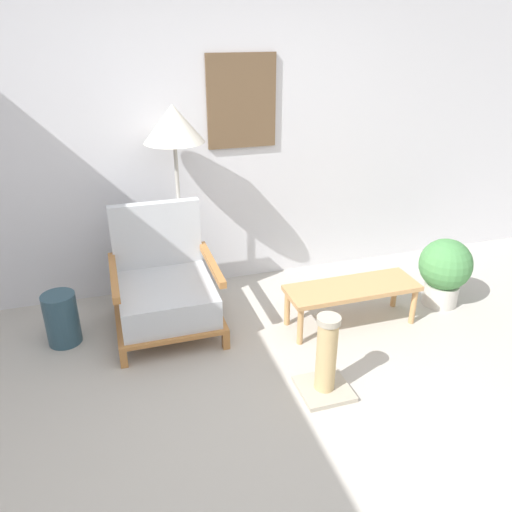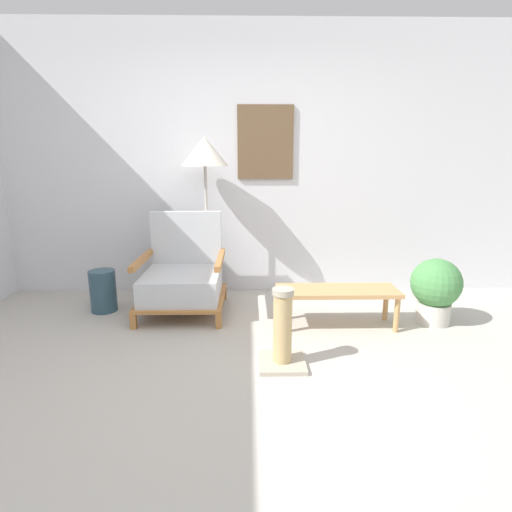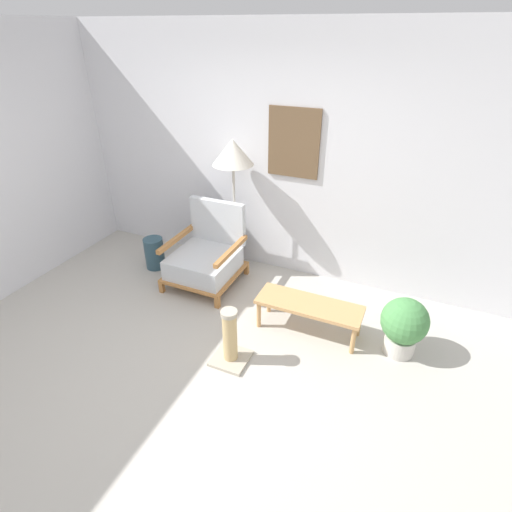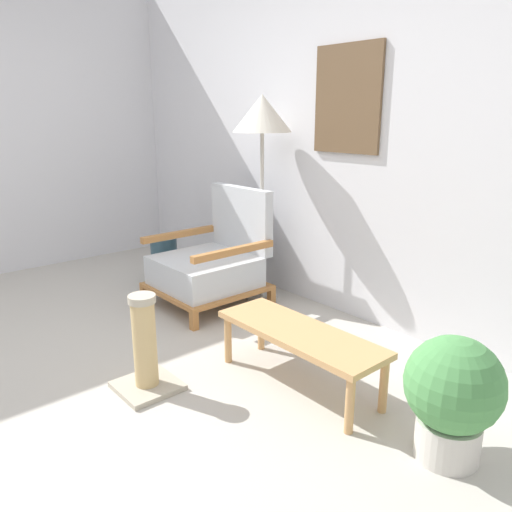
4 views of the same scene
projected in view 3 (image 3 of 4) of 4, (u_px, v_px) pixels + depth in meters
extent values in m
plane|color=#B7B2A8|center=(180.00, 382.00, 3.37)|extent=(14.00, 14.00, 0.00)
cube|color=silver|center=(275.00, 158.00, 4.37)|extent=(8.00, 0.06, 2.70)
cube|color=brown|center=(294.00, 143.00, 4.15)|extent=(0.56, 0.02, 0.72)
cube|color=#B2753D|center=(162.00, 287.00, 4.48)|extent=(0.05, 0.05, 0.13)
cube|color=#B2753D|center=(217.00, 302.00, 4.23)|extent=(0.05, 0.05, 0.13)
cube|color=#B2753D|center=(196.00, 257.00, 5.06)|extent=(0.05, 0.05, 0.13)
cube|color=#B2753D|center=(246.00, 269.00, 4.81)|extent=(0.05, 0.05, 0.13)
cube|color=#B2753D|center=(205.00, 272.00, 4.61)|extent=(0.76, 0.78, 0.03)
cube|color=silver|center=(204.00, 263.00, 4.53)|extent=(0.68, 0.68, 0.22)
cube|color=silver|center=(218.00, 221.00, 4.64)|extent=(0.68, 0.08, 0.51)
cube|color=#B2753D|center=(177.00, 239.00, 4.55)|extent=(0.05, 0.72, 0.05)
cube|color=#B2753D|center=(231.00, 251.00, 4.30)|extent=(0.05, 0.72, 0.05)
cylinder|color=#B7B2A8|center=(236.00, 268.00, 4.92)|extent=(0.26, 0.26, 0.03)
cylinder|color=#B7B2A8|center=(235.00, 220.00, 4.59)|extent=(0.03, 0.03, 1.30)
cone|color=silver|center=(233.00, 152.00, 4.20)|extent=(0.45, 0.45, 0.27)
cube|color=tan|center=(309.00, 305.00, 3.79)|extent=(1.01, 0.35, 0.04)
cylinder|color=tan|center=(259.00, 314.00, 3.93)|extent=(0.04, 0.04, 0.29)
cylinder|color=tan|center=(353.00, 340.00, 3.60)|extent=(0.04, 0.04, 0.29)
cylinder|color=tan|center=(269.00, 300.00, 4.14)|extent=(0.04, 0.04, 0.29)
cylinder|color=tan|center=(359.00, 323.00, 3.81)|extent=(0.04, 0.04, 0.29)
cylinder|color=#2D4C5B|center=(155.00, 253.00, 4.89)|extent=(0.24, 0.24, 0.39)
cylinder|color=beige|center=(399.00, 344.00, 3.64)|extent=(0.28, 0.28, 0.18)
sphere|color=#4C8E4C|center=(405.00, 321.00, 3.51)|extent=(0.42, 0.42, 0.42)
cube|color=#B2A893|center=(231.00, 358.00, 3.59)|extent=(0.32, 0.32, 0.03)
cylinder|color=tan|center=(230.00, 337.00, 3.46)|extent=(0.13, 0.13, 0.48)
cylinder|color=#B2A893|center=(229.00, 313.00, 3.33)|extent=(0.15, 0.15, 0.04)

